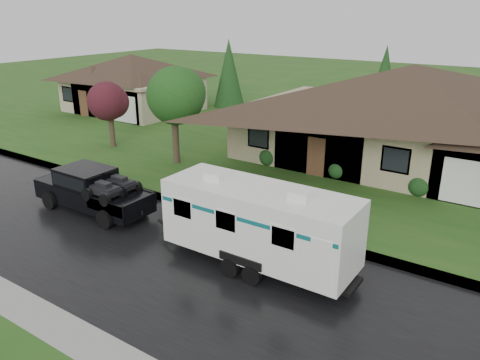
% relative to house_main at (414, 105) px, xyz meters
% --- Properties ---
extents(ground, '(140.00, 140.00, 0.00)m').
position_rel_house_main_xyz_m(ground, '(-2.29, -13.84, -3.59)').
color(ground, '#224F18').
rests_on(ground, ground).
extents(road, '(140.00, 8.00, 0.01)m').
position_rel_house_main_xyz_m(road, '(-2.29, -15.84, -3.59)').
color(road, black).
rests_on(road, ground).
extents(curb, '(140.00, 0.50, 0.15)m').
position_rel_house_main_xyz_m(curb, '(-2.29, -11.59, -3.52)').
color(curb, gray).
rests_on(curb, ground).
extents(lawn, '(140.00, 26.00, 0.15)m').
position_rel_house_main_xyz_m(lawn, '(-2.29, 1.16, -3.52)').
color(lawn, '#224F18').
rests_on(lawn, ground).
extents(house_main, '(19.44, 10.80, 6.90)m').
position_rel_house_main_xyz_m(house_main, '(0.00, 0.00, 0.00)').
color(house_main, gray).
rests_on(house_main, lawn).
extents(house_far, '(10.80, 8.64, 5.80)m').
position_rel_house_main_xyz_m(house_far, '(-24.07, 2.02, -0.62)').
color(house_far, tan).
rests_on(house_far, lawn).
extents(tree_left_green, '(3.31, 3.31, 5.49)m').
position_rel_house_main_xyz_m(tree_left_green, '(-11.22, -7.25, 0.36)').
color(tree_left_green, '#382B1E').
rests_on(tree_left_green, lawn).
extents(tree_red, '(2.65, 2.65, 4.38)m').
position_rel_house_main_xyz_m(tree_red, '(-16.89, -6.97, -0.41)').
color(tree_red, '#382B1E').
rests_on(tree_red, lawn).
extents(shrub_row, '(13.60, 1.00, 1.00)m').
position_rel_house_main_xyz_m(shrub_row, '(-0.29, -4.54, -2.94)').
color(shrub_row, '#143814').
rests_on(shrub_row, lawn).
extents(pickup_truck, '(5.83, 2.21, 1.94)m').
position_rel_house_main_xyz_m(pickup_truck, '(-10.04, -14.32, -2.55)').
color(pickup_truck, black).
rests_on(pickup_truck, ground).
extents(travel_trailer, '(7.19, 2.52, 3.22)m').
position_rel_house_main_xyz_m(travel_trailer, '(-1.23, -14.32, -1.88)').
color(travel_trailer, white).
rests_on(travel_trailer, ground).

